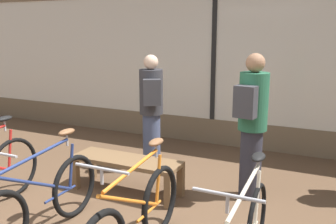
{
  "coord_description": "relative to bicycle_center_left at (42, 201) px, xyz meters",
  "views": [
    {
      "loc": [
        2.04,
        -2.64,
        2.01
      ],
      "look_at": [
        0.0,
        1.72,
        0.95
      ],
      "focal_mm": 40.0,
      "sensor_mm": 36.0,
      "label": 1
    }
  ],
  "objects": [
    {
      "name": "customer_near_rack",
      "position": [
        0.07,
        2.18,
        0.52
      ],
      "size": [
        0.49,
        0.56,
        1.67
      ],
      "color": "#424C6B",
      "rests_on": "ground_plane"
    },
    {
      "name": "customer_mid_floor",
      "position": [
        1.62,
        1.75,
        0.57
      ],
      "size": [
        0.39,
        0.52,
        1.75
      ],
      "color": "#2D2D38",
      "rests_on": "ground_plane"
    },
    {
      "name": "shop_back_wall",
      "position": [
        0.5,
        3.71,
        1.26
      ],
      "size": [
        12.0,
        0.08,
        3.2
      ],
      "color": "#7A664C",
      "rests_on": "ground_plane"
    },
    {
      "name": "display_bench",
      "position": [
        0.2,
        1.25,
        -0.01
      ],
      "size": [
        1.4,
        0.44,
        0.44
      ],
      "color": "brown",
      "rests_on": "ground_plane"
    },
    {
      "name": "bicycle_center_left",
      "position": [
        0.0,
        0.0,
        0.0
      ],
      "size": [
        0.46,
        1.7,
        1.03
      ],
      "color": "black",
      "rests_on": "ground_plane"
    },
    {
      "name": "bicycle_center_right",
      "position": [
        1.02,
        0.05,
        0.01
      ],
      "size": [
        0.46,
        1.72,
        1.04
      ],
      "color": "black",
      "rests_on": "ground_plane"
    }
  ]
}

